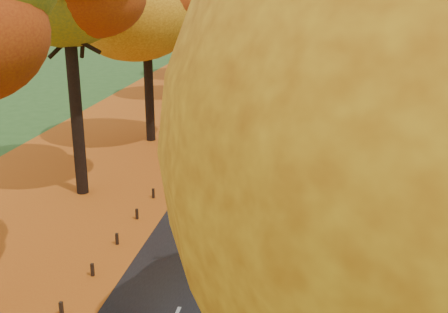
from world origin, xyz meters
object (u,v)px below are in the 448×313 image
(streetlamp_far, at_px, (320,36))
(car_white, at_px, (222,124))
(streetlamp_mid, at_px, (317,67))
(car_dark, at_px, (253,82))
(bus, at_px, (265,166))
(streetlamp_near, at_px, (305,174))
(car_silver, at_px, (242,96))

(streetlamp_far, height_order, car_white, streetlamp_far)
(streetlamp_mid, relative_size, car_white, 1.80)
(car_white, height_order, car_dark, car_white)
(streetlamp_far, bearing_deg, streetlamp_mid, -90.00)
(streetlamp_far, bearing_deg, bus, -93.69)
(streetlamp_mid, distance_m, car_dark, 17.77)
(streetlamp_near, xyz_separation_m, bus, (-2.20, 9.90, -3.19))
(car_silver, height_order, car_dark, car_silver)
(streetlamp_mid, xyz_separation_m, car_silver, (-6.30, 8.58, -3.98))
(streetlamp_near, distance_m, car_dark, 38.84)
(streetlamp_near, bearing_deg, car_silver, 101.64)
(streetlamp_mid, relative_size, car_silver, 1.90)
(streetlamp_far, distance_m, bus, 34.32)
(bus, bearing_deg, streetlamp_far, 85.93)
(car_white, bearing_deg, streetlamp_near, -81.53)
(streetlamp_mid, relative_size, streetlamp_far, 1.00)
(streetlamp_far, relative_size, car_dark, 1.85)
(bus, bearing_deg, car_dark, 97.89)
(bus, bearing_deg, car_silver, 100.83)
(streetlamp_mid, bearing_deg, streetlamp_near, -90.00)
(car_dark, bearing_deg, bus, -96.25)
(streetlamp_mid, relative_size, car_dark, 1.85)
(streetlamp_far, xyz_separation_m, bus, (-2.20, -34.10, -3.19))
(streetlamp_near, xyz_separation_m, car_silver, (-6.30, 30.58, -3.98))
(car_white, bearing_deg, streetlamp_mid, 3.35)
(bus, xyz_separation_m, car_dark, (-4.10, 28.22, -0.86))
(car_white, height_order, car_silver, car_white)
(streetlamp_mid, xyz_separation_m, bus, (-2.20, -12.10, -3.19))
(streetlamp_far, xyz_separation_m, car_white, (-6.30, -23.32, -3.92))
(streetlamp_near, bearing_deg, streetlamp_mid, 90.00)
(car_white, relative_size, car_dark, 1.03)
(streetlamp_near, height_order, streetlamp_mid, same)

